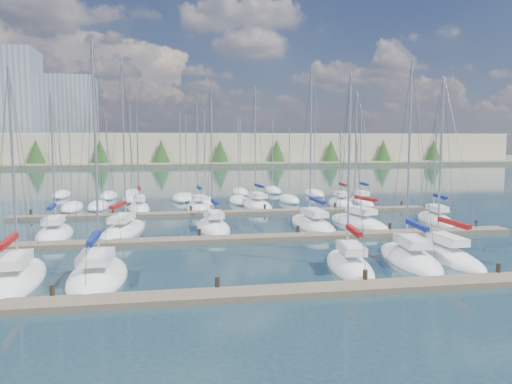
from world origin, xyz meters
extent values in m
plane|color=#213942|center=(0.00, 60.00, 0.00)|extent=(400.00, 400.00, 0.00)
cube|color=#6B5E4C|center=(0.00, 2.00, 0.15)|extent=(44.00, 1.80, 0.35)
cylinder|color=#2D261C|center=(-12.00, 2.90, 0.30)|extent=(0.26, 0.26, 1.10)
cylinder|color=#2D261C|center=(-4.00, 2.90, 0.30)|extent=(0.26, 0.26, 1.10)
cylinder|color=#2D261C|center=(4.00, 2.90, 0.30)|extent=(0.26, 0.26, 1.10)
cylinder|color=#2D261C|center=(12.00, 2.90, 0.30)|extent=(0.26, 0.26, 1.10)
cube|color=#6B5E4C|center=(0.00, 16.00, 0.15)|extent=(44.00, 1.80, 0.35)
cylinder|color=#2D261C|center=(-12.00, 16.90, 0.30)|extent=(0.26, 0.26, 1.10)
cylinder|color=#2D261C|center=(-4.00, 16.90, 0.30)|extent=(0.26, 0.26, 1.10)
cylinder|color=#2D261C|center=(4.00, 16.90, 0.30)|extent=(0.26, 0.26, 1.10)
cylinder|color=#2D261C|center=(12.00, 16.90, 0.30)|extent=(0.26, 0.26, 1.10)
cylinder|color=#2D261C|center=(20.00, 16.90, 0.30)|extent=(0.26, 0.26, 1.10)
cube|color=#6B5E4C|center=(0.00, 30.00, 0.15)|extent=(44.00, 1.80, 0.35)
cylinder|color=#2D261C|center=(-20.00, 30.90, 0.30)|extent=(0.26, 0.26, 1.10)
cylinder|color=#2D261C|center=(-12.00, 30.90, 0.30)|extent=(0.26, 0.26, 1.10)
cylinder|color=#2D261C|center=(-4.00, 30.90, 0.30)|extent=(0.26, 0.26, 1.10)
cylinder|color=#2D261C|center=(4.00, 30.90, 0.30)|extent=(0.26, 0.26, 1.10)
cylinder|color=#2D261C|center=(12.00, 30.90, 0.30)|extent=(0.26, 0.26, 1.10)
cylinder|color=#2D261C|center=(20.00, 30.90, 0.30)|extent=(0.26, 0.26, 1.10)
ellipsoid|color=white|center=(11.59, 8.00, 0.05)|extent=(2.57, 8.97, 1.60)
cube|color=black|center=(11.59, 8.00, 0.05)|extent=(1.34, 4.31, 0.12)
cube|color=silver|center=(11.59, 7.55, 1.35)|extent=(1.40, 3.14, 0.50)
cylinder|color=#9EA0A5|center=(11.60, 8.71, 6.57)|extent=(0.14, 0.14, 10.95)
cylinder|color=#9EA0A5|center=(11.59, 6.83, 2.40)|extent=(0.13, 3.76, 0.10)
cube|color=maroon|center=(11.59, 6.83, 2.52)|extent=(0.33, 3.46, 0.30)
ellipsoid|color=white|center=(17.11, 35.87, 0.05)|extent=(2.50, 7.27, 1.60)
cube|color=black|center=(17.11, 35.87, 0.05)|extent=(1.28, 3.49, 0.12)
cube|color=silver|center=(17.09, 35.51, 1.35)|extent=(1.29, 2.57, 0.50)
cylinder|color=#9EA0A5|center=(17.14, 36.44, 6.17)|extent=(0.14, 0.14, 10.15)
cylinder|color=#9EA0A5|center=(17.06, 34.94, 2.40)|extent=(0.27, 3.01, 0.10)
cube|color=navy|center=(17.06, 34.94, 2.52)|extent=(0.46, 2.78, 0.30)
ellipsoid|color=white|center=(-10.14, 20.93, 0.05)|extent=(4.59, 10.02, 1.60)
cube|color=silver|center=(-10.24, 20.46, 1.35)|extent=(2.14, 3.61, 0.50)
cylinder|color=#9EA0A5|center=(-9.99, 21.69, 7.95)|extent=(0.14, 0.14, 13.70)
cylinder|color=#9EA0A5|center=(-10.39, 19.70, 2.40)|extent=(0.90, 4.00, 0.10)
cube|color=maroon|center=(-10.39, 19.70, 2.52)|extent=(1.03, 3.72, 0.30)
ellipsoid|color=white|center=(14.30, 35.39, 0.05)|extent=(3.14, 7.27, 1.60)
cube|color=silver|center=(14.27, 35.04, 1.35)|extent=(1.59, 2.59, 0.50)
cylinder|color=#9EA0A5|center=(14.36, 35.95, 5.45)|extent=(0.14, 0.14, 8.69)
cylinder|color=#9EA0A5|center=(14.22, 34.48, 2.40)|extent=(0.37, 2.97, 0.10)
cube|color=maroon|center=(14.22, 34.48, 2.52)|extent=(0.55, 2.75, 0.30)
ellipsoid|color=white|center=(-9.59, 35.28, 0.05)|extent=(2.97, 7.73, 1.60)
cube|color=black|center=(-9.59, 35.28, 0.05)|extent=(1.52, 3.72, 0.12)
cube|color=silver|center=(-9.56, 34.91, 1.35)|extent=(1.49, 2.75, 0.50)
cylinder|color=#9EA0A5|center=(-9.65, 35.88, 7.04)|extent=(0.14, 0.14, 11.87)
cylinder|color=#9EA0A5|center=(-9.50, 34.31, 2.40)|extent=(0.39, 3.17, 0.10)
cube|color=maroon|center=(-9.50, 34.31, 2.52)|extent=(0.57, 2.93, 0.30)
ellipsoid|color=white|center=(9.02, 7.62, 0.05)|extent=(3.90, 8.96, 1.60)
cube|color=silver|center=(8.96, 7.19, 1.35)|extent=(1.92, 3.21, 0.50)
cylinder|color=#9EA0A5|center=(9.11, 8.30, 7.04)|extent=(0.14, 0.14, 11.87)
cylinder|color=#9EA0A5|center=(8.87, 6.50, 2.40)|extent=(0.57, 3.62, 0.10)
cube|color=navy|center=(8.87, 6.50, 2.52)|extent=(0.73, 3.36, 0.30)
ellipsoid|color=white|center=(4.43, 6.38, 0.05)|extent=(3.38, 7.91, 1.60)
cube|color=maroon|center=(4.43, 6.38, 0.05)|extent=(1.72, 3.81, 0.12)
cube|color=silver|center=(4.38, 6.00, 1.35)|extent=(1.66, 2.83, 0.50)
cylinder|color=#9EA0A5|center=(4.51, 6.99, 6.51)|extent=(0.14, 0.14, 10.83)
cylinder|color=#9EA0A5|center=(4.30, 5.40, 2.40)|extent=(0.52, 3.20, 0.10)
cube|color=maroon|center=(4.30, 5.40, 2.52)|extent=(0.69, 2.97, 0.30)
ellipsoid|color=white|center=(-15.58, 20.58, 0.05)|extent=(3.08, 7.35, 1.60)
cube|color=black|center=(-15.58, 20.58, 0.05)|extent=(1.59, 3.53, 0.12)
cube|color=silver|center=(-15.56, 20.22, 1.35)|extent=(1.63, 2.60, 0.50)
cylinder|color=#9EA0A5|center=(-15.61, 21.16, 6.34)|extent=(0.14, 0.14, 10.49)
cylinder|color=#9EA0A5|center=(-15.54, 19.64, 2.40)|extent=(0.24, 3.04, 0.10)
cube|color=navy|center=(-15.54, 19.64, 2.52)|extent=(0.42, 2.81, 0.30)
ellipsoid|color=white|center=(-2.96, 34.38, 0.05)|extent=(3.06, 7.43, 1.60)
cube|color=silver|center=(-2.94, 34.01, 1.35)|extent=(1.60, 2.63, 0.50)
cylinder|color=#9EA0A5|center=(-3.00, 34.96, 7.06)|extent=(0.14, 0.14, 11.91)
cylinder|color=#9EA0A5|center=(-2.91, 33.43, 2.40)|extent=(0.28, 3.06, 0.10)
cube|color=navy|center=(-2.91, 33.43, 2.52)|extent=(0.46, 2.83, 0.30)
ellipsoid|color=white|center=(-2.49, 21.49, 0.05)|extent=(3.12, 7.97, 1.60)
cube|color=black|center=(-2.49, 21.49, 0.05)|extent=(1.61, 3.83, 0.12)
cube|color=silver|center=(-2.47, 21.10, 1.35)|extent=(1.64, 2.82, 0.50)
cylinder|color=#9EA0A5|center=(-2.52, 22.12, 6.80)|extent=(0.14, 0.14, 11.40)
cylinder|color=#9EA0A5|center=(-2.44, 20.47, 2.40)|extent=(0.26, 3.30, 0.10)
cube|color=navy|center=(-2.44, 20.47, 2.52)|extent=(0.45, 3.04, 0.30)
ellipsoid|color=white|center=(3.98, 35.80, 0.05)|extent=(3.58, 9.00, 1.60)
cube|color=black|center=(3.98, 35.80, 0.05)|extent=(1.84, 4.33, 0.12)
cube|color=silver|center=(4.02, 35.36, 1.35)|extent=(1.84, 3.19, 0.50)
cylinder|color=#9EA0A5|center=(3.93, 36.51, 7.57)|extent=(0.14, 0.14, 12.93)
cylinder|color=#9EA0A5|center=(4.07, 34.66, 2.40)|extent=(0.37, 3.70, 0.10)
cube|color=navy|center=(4.07, 34.66, 2.52)|extent=(0.55, 3.42, 0.30)
ellipsoid|color=white|center=(-14.79, 6.90, 0.05)|extent=(3.39, 9.32, 1.60)
cube|color=black|center=(-14.79, 6.90, 0.05)|extent=(1.74, 4.48, 0.12)
cube|color=silver|center=(-14.77, 6.45, 1.35)|extent=(1.75, 3.30, 0.50)
cylinder|color=#9EA0A5|center=(-14.84, 7.64, 6.46)|extent=(0.14, 0.14, 10.72)
cylinder|color=#9EA0A5|center=(-14.72, 5.71, 2.40)|extent=(0.33, 3.85, 0.10)
cube|color=maroon|center=(-14.72, 5.71, 2.52)|extent=(0.51, 3.55, 0.30)
ellipsoid|color=white|center=(11.04, 21.55, 0.05)|extent=(4.41, 9.06, 1.60)
cube|color=black|center=(11.04, 21.55, 0.05)|extent=(2.23, 4.37, 0.12)
cube|color=silver|center=(11.12, 21.13, 1.35)|extent=(2.10, 3.28, 0.50)
cylinder|color=#9EA0A5|center=(10.91, 22.24, 6.73)|extent=(0.14, 0.14, 11.26)
cylinder|color=#9EA0A5|center=(11.25, 20.44, 2.40)|extent=(0.78, 3.60, 0.10)
cube|color=maroon|center=(11.25, 20.44, 2.52)|extent=(0.92, 3.35, 0.30)
ellipsoid|color=white|center=(-10.39, 6.75, 0.05)|extent=(3.25, 8.52, 1.60)
cube|color=silver|center=(-10.40, 6.33, 1.35)|extent=(1.77, 2.99, 0.50)
cylinder|color=#9EA0A5|center=(-10.39, 7.43, 7.21)|extent=(0.14, 0.14, 12.23)
cylinder|color=#9EA0A5|center=(-10.40, 5.65, 2.40)|extent=(0.13, 3.57, 0.10)
cube|color=navy|center=(-10.40, 5.65, 2.52)|extent=(0.33, 3.28, 0.30)
ellipsoid|color=white|center=(18.99, 21.77, 0.05)|extent=(3.51, 7.86, 1.60)
cube|color=silver|center=(18.93, 21.40, 1.35)|extent=(1.69, 2.82, 0.50)
cylinder|color=#9EA0A5|center=(19.08, 22.37, 5.58)|extent=(0.14, 0.14, 8.97)
cylinder|color=#9EA0A5|center=(18.83, 20.80, 2.40)|extent=(0.60, 3.16, 0.10)
cube|color=navy|center=(18.83, 20.80, 2.52)|extent=(0.76, 2.94, 0.30)
ellipsoid|color=white|center=(6.51, 21.19, 0.05)|extent=(2.91, 10.38, 1.60)
cube|color=silver|center=(6.52, 20.68, 1.35)|extent=(1.58, 3.64, 0.50)
cylinder|color=#9EA0A5|center=(6.50, 22.02, 7.88)|extent=(0.14, 0.14, 13.55)
cylinder|color=#9EA0A5|center=(6.52, 19.85, 2.40)|extent=(0.14, 4.35, 0.10)
cube|color=navy|center=(6.52, 19.85, 2.52)|extent=(0.34, 4.00, 0.30)
cylinder|color=#9EA0A5|center=(-20.75, 49.89, 6.50)|extent=(0.12, 0.12, 11.20)
ellipsoid|color=white|center=(-20.75, 49.89, 0.25)|extent=(2.20, 6.40, 1.40)
cylinder|color=#9EA0A5|center=(-3.94, 43.45, 5.97)|extent=(0.12, 0.12, 10.14)
ellipsoid|color=white|center=(-3.94, 43.45, 0.25)|extent=(2.20, 6.40, 1.40)
cylinder|color=#9EA0A5|center=(-4.68, 43.24, 6.14)|extent=(0.12, 0.12, 10.49)
ellipsoid|color=white|center=(-4.68, 43.24, 0.25)|extent=(2.20, 6.40, 1.40)
cylinder|color=#9EA0A5|center=(9.07, 50.53, 5.93)|extent=(0.12, 0.12, 10.06)
ellipsoid|color=white|center=(9.07, 50.53, 0.25)|extent=(2.20, 6.40, 1.40)
cylinder|color=#9EA0A5|center=(-14.23, 47.33, 5.60)|extent=(0.12, 0.12, 9.39)
ellipsoid|color=white|center=(-14.23, 47.33, 0.25)|extent=(2.20, 6.40, 1.40)
cylinder|color=#9EA0A5|center=(-16.97, 36.19, 5.83)|extent=(0.12, 0.12, 9.85)
ellipsoid|color=white|center=(-16.97, 36.19, 0.25)|extent=(2.20, 6.40, 1.40)
cylinder|color=#9EA0A5|center=(-14.23, 36.83, 5.55)|extent=(0.12, 0.12, 9.30)
ellipsoid|color=white|center=(-14.23, 36.83, 0.25)|extent=(2.20, 6.40, 1.40)
cylinder|color=#9EA0A5|center=(13.97, 45.41, 6.74)|extent=(0.12, 0.12, 11.68)
ellipsoid|color=white|center=(13.97, 45.41, 0.25)|extent=(2.20, 6.40, 1.40)
cylinder|color=#9EA0A5|center=(2.31, 39.32, 5.78)|extent=(0.12, 0.12, 9.76)
ellipsoid|color=white|center=(2.31, 39.32, 0.25)|extent=(2.20, 6.40, 1.40)
cylinder|color=#9EA0A5|center=(-11.34, 49.91, 6.87)|extent=(0.12, 0.12, 11.95)
ellipsoid|color=white|center=(-11.34, 49.91, 0.25)|extent=(2.20, 6.40, 1.40)
cylinder|color=#9EA0A5|center=(8.76, 39.06, 5.13)|extent=(0.12, 0.12, 8.46)
ellipsoid|color=white|center=(8.76, 39.06, 0.25)|extent=(2.20, 6.40, 1.40)
cylinder|color=#9EA0A5|center=(-10.91, 43.47, 4.96)|extent=(0.12, 0.12, 8.12)
ellipsoid|color=white|center=(-10.91, 43.47, 0.25)|extent=(2.20, 6.40, 1.40)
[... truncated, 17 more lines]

